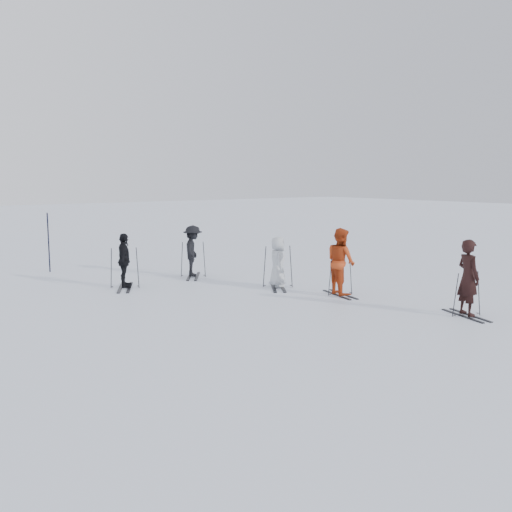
{
  "coord_description": "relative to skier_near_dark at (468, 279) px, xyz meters",
  "views": [
    {
      "loc": [
        -10.26,
        -12.67,
        3.37
      ],
      "look_at": [
        0.0,
        1.0,
        1.0
      ],
      "focal_mm": 40.0,
      "sensor_mm": 36.0,
      "label": 1
    }
  ],
  "objects": [
    {
      "name": "ground",
      "position": [
        -2.02,
        4.88,
        -0.93
      ],
      "size": [
        120.0,
        120.0,
        0.0
      ],
      "primitive_type": "plane",
      "color": "silver",
      "rests_on": "ground"
    },
    {
      "name": "skier_near_dark",
      "position": [
        0.0,
        0.0,
        0.0
      ],
      "size": [
        0.63,
        0.78,
        1.86
      ],
      "primitive_type": "imported",
      "rotation": [
        0.0,
        0.0,
        1.26
      ],
      "color": "black",
      "rests_on": "ground"
    },
    {
      "name": "skier_red",
      "position": [
        -0.67,
        3.64,
        0.03
      ],
      "size": [
        0.93,
        1.08,
        1.91
      ],
      "primitive_type": "imported",
      "rotation": [
        0.0,
        0.0,
        1.32
      ],
      "color": "#AB3613",
      "rests_on": "ground"
    },
    {
      "name": "skier_grey",
      "position": [
        -1.37,
        5.63,
        -0.16
      ],
      "size": [
        0.83,
        0.9,
        1.54
      ],
      "primitive_type": "imported",
      "rotation": [
        0.0,
        0.0,
        0.97
      ],
      "color": "#B0B6BA",
      "rests_on": "ground"
    },
    {
      "name": "skier_uphill_left",
      "position": [
        -5.19,
        8.35,
        -0.1
      ],
      "size": [
        0.81,
        1.04,
        1.65
      ],
      "primitive_type": "imported",
      "rotation": [
        0.0,
        0.0,
        1.08
      ],
      "color": "black",
      "rests_on": "ground"
    },
    {
      "name": "skier_uphill_far",
      "position": [
        -2.49,
        8.82,
        -0.07
      ],
      "size": [
        1.16,
        1.28,
        1.73
      ],
      "primitive_type": "imported",
      "rotation": [
        0.0,
        0.0,
        0.96
      ],
      "color": "black",
      "rests_on": "ground"
    },
    {
      "name": "skis_near_dark",
      "position": [
        0.0,
        0.0,
        -0.37
      ],
      "size": [
        1.72,
        1.25,
        1.12
      ],
      "primitive_type": null,
      "rotation": [
        0.0,
        0.0,
        1.26
      ],
      "color": "black",
      "rests_on": "ground"
    },
    {
      "name": "skis_red",
      "position": [
        -0.67,
        3.64,
        -0.37
      ],
      "size": [
        1.69,
        1.17,
        1.12
      ],
      "primitive_type": null,
      "rotation": [
        0.0,
        0.0,
        1.32
      ],
      "color": "black",
      "rests_on": "ground"
    },
    {
      "name": "skis_grey",
      "position": [
        -1.37,
        5.63,
        -0.26
      ],
      "size": [
        2.05,
        1.83,
        1.33
      ],
      "primitive_type": null,
      "rotation": [
        0.0,
        0.0,
        0.97
      ],
      "color": "black",
      "rests_on": "ground"
    },
    {
      "name": "skis_uphill_left",
      "position": [
        -5.19,
        8.35,
        -0.29
      ],
      "size": [
        1.99,
        1.65,
        1.28
      ],
      "primitive_type": null,
      "rotation": [
        0.0,
        0.0,
        1.08
      ],
      "color": "black",
      "rests_on": "ground"
    },
    {
      "name": "skis_uphill_far",
      "position": [
        -2.49,
        8.82,
        -0.31
      ],
      "size": [
        1.91,
        1.72,
        1.24
      ],
      "primitive_type": null,
      "rotation": [
        0.0,
        0.0,
        0.96
      ],
      "color": "black",
      "rests_on": "ground"
    },
    {
      "name": "piste_marker",
      "position": [
        -6.09,
        12.78,
        0.13
      ],
      "size": [
        0.05,
        0.05,
        2.12
      ],
      "primitive_type": "cylinder",
      "rotation": [
        0.0,
        0.0,
        -0.13
      ],
      "color": "black",
      "rests_on": "ground"
    }
  ]
}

